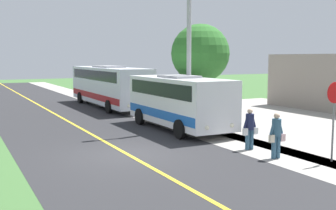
# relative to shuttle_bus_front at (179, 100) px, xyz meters

# --- Properties ---
(ground_plane) EXTENTS (120.00, 120.00, 0.00)m
(ground_plane) POSITION_rel_shuttle_bus_front_xyz_m (4.51, 3.99, -1.55)
(ground_plane) COLOR #3D6633
(road_surface) EXTENTS (8.00, 100.00, 0.01)m
(road_surface) POSITION_rel_shuttle_bus_front_xyz_m (4.51, 3.99, -1.55)
(road_surface) COLOR #28282B
(road_surface) RESTS_ON ground
(sidewalk) EXTENTS (2.40, 100.00, 0.01)m
(sidewalk) POSITION_rel_shuttle_bus_front_xyz_m (-0.69, 3.99, -1.55)
(sidewalk) COLOR #9E9991
(sidewalk) RESTS_ON ground
(road_centre_line) EXTENTS (0.16, 100.00, 0.00)m
(road_centre_line) POSITION_rel_shuttle_bus_front_xyz_m (4.51, 3.99, -1.54)
(road_centre_line) COLOR gold
(road_centre_line) RESTS_ON ground
(shuttle_bus_front) EXTENTS (2.67, 7.57, 2.82)m
(shuttle_bus_front) POSITION_rel_shuttle_bus_front_xyz_m (0.00, 0.00, 0.00)
(shuttle_bus_front) COLOR white
(shuttle_bus_front) RESTS_ON ground
(transit_bus_rear) EXTENTS (2.77, 11.52, 3.12)m
(transit_bus_rear) POSITION_rel_shuttle_bus_front_xyz_m (-0.05, -11.06, 0.16)
(transit_bus_rear) COLOR silver
(transit_bus_rear) RESTS_ON ground
(pedestrian_with_bags) EXTENTS (0.72, 0.34, 1.71)m
(pedestrian_with_bags) POSITION_rel_shuttle_bus_front_xyz_m (-0.16, 7.17, -0.63)
(pedestrian_with_bags) COLOR #335972
(pedestrian_with_bags) RESTS_ON ground
(pedestrian_waiting) EXTENTS (0.72, 0.34, 1.69)m
(pedestrian_waiting) POSITION_rel_shuttle_bus_front_xyz_m (-0.22, 5.55, -0.65)
(pedestrian_waiting) COLOR #335972
(pedestrian_waiting) RESTS_ON ground
(stop_sign) EXTENTS (0.76, 0.07, 2.88)m
(stop_sign) POSITION_rel_shuttle_bus_front_xyz_m (-1.59, 8.50, 0.41)
(stop_sign) COLOR slate
(stop_sign) RESTS_ON ground
(street_light_pole) EXTENTS (1.97, 0.24, 8.07)m
(street_light_pole) POSITION_rel_shuttle_bus_front_xyz_m (-0.37, 0.18, 2.89)
(street_light_pole) COLOR #9E9EA3
(street_light_pole) RESTS_ON ground
(tree_curbside) EXTENTS (3.52, 3.52, 5.74)m
(tree_curbside) POSITION_rel_shuttle_bus_front_xyz_m (-2.89, -2.56, 2.41)
(tree_curbside) COLOR #4C3826
(tree_curbside) RESTS_ON ground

